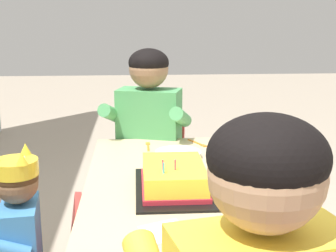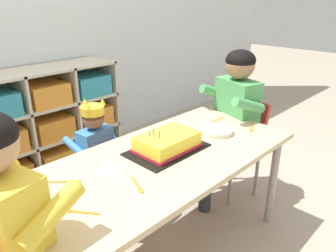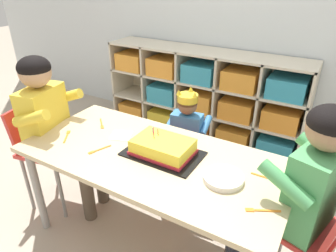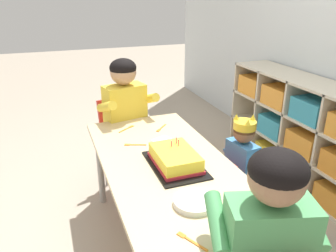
{
  "view_description": "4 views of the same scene",
  "coord_description": "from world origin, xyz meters",
  "px_view_note": "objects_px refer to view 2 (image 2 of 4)",
  "views": [
    {
      "loc": [
        -1.48,
        0.16,
        1.22
      ],
      "look_at": [
        0.04,
        0.05,
        0.86
      ],
      "focal_mm": 50.74,
      "sensor_mm": 36.0,
      "label": 1
    },
    {
      "loc": [
        -1.02,
        -1.01,
        1.37
      ],
      "look_at": [
        0.1,
        0.07,
        0.74
      ],
      "focal_mm": 34.32,
      "sensor_mm": 36.0,
      "label": 2
    },
    {
      "loc": [
        0.77,
        -1.13,
        1.52
      ],
      "look_at": [
        0.05,
        0.09,
        0.78
      ],
      "focal_mm": 32.2,
      "sensor_mm": 36.0,
      "label": 3
    },
    {
      "loc": [
        1.54,
        -0.55,
        1.52
      ],
      "look_at": [
        -0.04,
        0.02,
        0.83
      ],
      "focal_mm": 35.41,
      "sensor_mm": 36.0,
      "label": 4
    }
  ],
  "objects_px": {
    "fork_scattered_mid_table": "(138,186)",
    "fork_at_table_front_edge": "(78,212)",
    "adult_helper_seated": "(22,219)",
    "classroom_chair_guest_side": "(239,137)",
    "paper_plate_stack": "(216,131)",
    "fork_by_napkin": "(252,128)",
    "classroom_chair_blue": "(105,173)",
    "fork_beside_plate_stack": "(218,119)",
    "fork_near_cake_tray": "(66,182)",
    "activity_table": "(165,167)",
    "guest_at_table_side": "(229,110)",
    "birthday_cake_on_tray": "(167,144)",
    "child_with_crown": "(91,147)"
  },
  "relations": [
    {
      "from": "adult_helper_seated",
      "to": "fork_by_napkin",
      "type": "xyz_separation_m",
      "value": [
        1.34,
        -0.09,
        -0.04
      ]
    },
    {
      "from": "adult_helper_seated",
      "to": "guest_at_table_side",
      "type": "relative_size",
      "value": 1.01
    },
    {
      "from": "adult_helper_seated",
      "to": "paper_plate_stack",
      "type": "relative_size",
      "value": 5.55
    },
    {
      "from": "classroom_chair_blue",
      "to": "fork_near_cake_tray",
      "type": "bearing_deg",
      "value": 31.5
    },
    {
      "from": "activity_table",
      "to": "guest_at_table_side",
      "type": "height_order",
      "value": "guest_at_table_side"
    },
    {
      "from": "paper_plate_stack",
      "to": "birthday_cake_on_tray",
      "type": "bearing_deg",
      "value": 172.56
    },
    {
      "from": "adult_helper_seated",
      "to": "classroom_chair_guest_side",
      "type": "xyz_separation_m",
      "value": [
        1.56,
        0.11,
        -0.23
      ]
    },
    {
      "from": "paper_plate_stack",
      "to": "fork_near_cake_tray",
      "type": "relative_size",
      "value": 1.69
    },
    {
      "from": "fork_scattered_mid_table",
      "to": "fork_at_table_front_edge",
      "type": "xyz_separation_m",
      "value": [
        -0.27,
        0.02,
        0.0
      ]
    },
    {
      "from": "adult_helper_seated",
      "to": "fork_by_napkin",
      "type": "height_order",
      "value": "adult_helper_seated"
    },
    {
      "from": "paper_plate_stack",
      "to": "activity_table",
      "type": "bearing_deg",
      "value": 177.94
    },
    {
      "from": "fork_at_table_front_edge",
      "to": "fork_by_napkin",
      "type": "xyz_separation_m",
      "value": [
        1.17,
        -0.04,
        0.0
      ]
    },
    {
      "from": "classroom_chair_blue",
      "to": "fork_beside_plate_stack",
      "type": "xyz_separation_m",
      "value": [
        0.64,
        -0.36,
        0.27
      ]
    },
    {
      "from": "adult_helper_seated",
      "to": "fork_at_table_front_edge",
      "type": "xyz_separation_m",
      "value": [
        0.18,
        -0.06,
        -0.04
      ]
    },
    {
      "from": "birthday_cake_on_tray",
      "to": "fork_scattered_mid_table",
      "type": "xyz_separation_m",
      "value": [
        -0.33,
        -0.15,
        -0.04
      ]
    },
    {
      "from": "adult_helper_seated",
      "to": "fork_scattered_mid_table",
      "type": "height_order",
      "value": "adult_helper_seated"
    },
    {
      "from": "activity_table",
      "to": "guest_at_table_side",
      "type": "bearing_deg",
      "value": 8.68
    },
    {
      "from": "fork_scattered_mid_table",
      "to": "fork_at_table_front_edge",
      "type": "height_order",
      "value": "same"
    },
    {
      "from": "guest_at_table_side",
      "to": "fork_by_napkin",
      "type": "relative_size",
      "value": 7.77
    },
    {
      "from": "classroom_chair_guest_side",
      "to": "fork_scattered_mid_table",
      "type": "relative_size",
      "value": 5.27
    },
    {
      "from": "child_with_crown",
      "to": "fork_by_napkin",
      "type": "xyz_separation_m",
      "value": [
        0.69,
        -0.7,
        0.13
      ]
    },
    {
      "from": "fork_scattered_mid_table",
      "to": "classroom_chair_guest_side",
      "type": "bearing_deg",
      "value": -58.9
    },
    {
      "from": "guest_at_table_side",
      "to": "activity_table",
      "type": "bearing_deg",
      "value": -64.87
    },
    {
      "from": "fork_at_table_front_edge",
      "to": "fork_by_napkin",
      "type": "distance_m",
      "value": 1.17
    },
    {
      "from": "guest_at_table_side",
      "to": "fork_beside_plate_stack",
      "type": "distance_m",
      "value": 0.14
    },
    {
      "from": "adult_helper_seated",
      "to": "paper_plate_stack",
      "type": "bearing_deg",
      "value": -101.66
    },
    {
      "from": "birthday_cake_on_tray",
      "to": "fork_near_cake_tray",
      "type": "height_order",
      "value": "birthday_cake_on_tray"
    },
    {
      "from": "activity_table",
      "to": "fork_near_cake_tray",
      "type": "height_order",
      "value": "fork_near_cake_tray"
    },
    {
      "from": "fork_at_table_front_edge",
      "to": "classroom_chair_guest_side",
      "type": "bearing_deg",
      "value": 61.53
    },
    {
      "from": "classroom_chair_guest_side",
      "to": "paper_plate_stack",
      "type": "xyz_separation_m",
      "value": [
        -0.43,
        -0.09,
        0.2
      ]
    },
    {
      "from": "guest_at_table_side",
      "to": "fork_scattered_mid_table",
      "type": "relative_size",
      "value": 7.95
    },
    {
      "from": "activity_table",
      "to": "classroom_chair_guest_side",
      "type": "height_order",
      "value": "classroom_chair_guest_side"
    },
    {
      "from": "fork_scattered_mid_table",
      "to": "birthday_cake_on_tray",
      "type": "bearing_deg",
      "value": -44.58
    },
    {
      "from": "activity_table",
      "to": "fork_by_napkin",
      "type": "height_order",
      "value": "fork_by_napkin"
    },
    {
      "from": "classroom_chair_guest_side",
      "to": "fork_near_cake_tray",
      "type": "xyz_separation_m",
      "value": [
        -1.31,
        0.05,
        0.19
      ]
    },
    {
      "from": "classroom_chair_blue",
      "to": "child_with_crown",
      "type": "height_order",
      "value": "child_with_crown"
    },
    {
      "from": "fork_scattered_mid_table",
      "to": "fork_near_cake_tray",
      "type": "distance_m",
      "value": 0.31
    },
    {
      "from": "classroom_chair_guest_side",
      "to": "fork_scattered_mid_table",
      "type": "height_order",
      "value": "classroom_chair_guest_side"
    },
    {
      "from": "activity_table",
      "to": "paper_plate_stack",
      "type": "xyz_separation_m",
      "value": [
        0.41,
        -0.01,
        0.08
      ]
    },
    {
      "from": "classroom_chair_guest_side",
      "to": "fork_by_napkin",
      "type": "height_order",
      "value": "classroom_chair_guest_side"
    },
    {
      "from": "birthday_cake_on_tray",
      "to": "child_with_crown",
      "type": "bearing_deg",
      "value": 102.07
    },
    {
      "from": "paper_plate_stack",
      "to": "fork_scattered_mid_table",
      "type": "relative_size",
      "value": 1.45
    },
    {
      "from": "classroom_chair_guest_side",
      "to": "fork_near_cake_tray",
      "type": "distance_m",
      "value": 1.32
    },
    {
      "from": "classroom_chair_blue",
      "to": "classroom_chair_guest_side",
      "type": "height_order",
      "value": "classroom_chair_guest_side"
    },
    {
      "from": "paper_plate_stack",
      "to": "fork_by_napkin",
      "type": "height_order",
      "value": "paper_plate_stack"
    },
    {
      "from": "fork_by_napkin",
      "to": "classroom_chair_blue",
      "type": "bearing_deg",
      "value": 111.5
    },
    {
      "from": "fork_beside_plate_stack",
      "to": "fork_near_cake_tray",
      "type": "bearing_deg",
      "value": -1.35
    },
    {
      "from": "adult_helper_seated",
      "to": "birthday_cake_on_tray",
      "type": "xyz_separation_m",
      "value": [
        0.77,
        0.07,
        -0.0
      ]
    },
    {
      "from": "activity_table",
      "to": "birthday_cake_on_tray",
      "type": "bearing_deg",
      "value": 33.04
    },
    {
      "from": "fork_scattered_mid_table",
      "to": "fork_by_napkin",
      "type": "height_order",
      "value": "same"
    }
  ]
}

